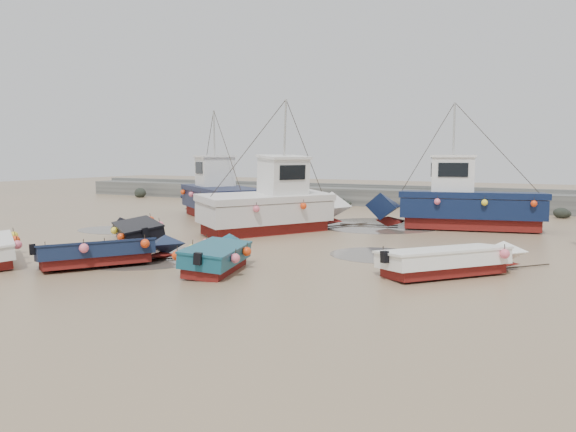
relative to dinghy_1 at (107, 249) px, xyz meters
name	(u,v)px	position (x,y,z in m)	size (l,w,h in m)	color
ground	(243,258)	(3.22, 3.35, -0.55)	(120.00, 120.00, 0.00)	#967859
seawall	(414,198)	(3.27, 25.34, 0.08)	(60.00, 4.92, 1.50)	slate
puddle_a	(141,257)	(-0.12, 1.73, -0.54)	(5.17, 5.17, 0.01)	#554E46
puddle_b	(379,255)	(7.35, 6.19, -0.54)	(3.68, 3.68, 0.01)	#554E46
puddle_c	(113,230)	(-6.48, 6.56, -0.54)	(3.69, 3.69, 0.01)	#554E46
puddle_d	(378,225)	(4.38, 14.53, -0.54)	(6.47, 6.47, 0.01)	#554E46
dinghy_1	(107,249)	(0.00, 0.00, 0.00)	(3.95, 5.42, 1.43)	maroon
dinghy_2	(219,252)	(3.68, 1.23, 0.01)	(2.39, 5.25, 1.43)	maroon
dinghy_3	(454,258)	(10.52, 4.04, -0.01)	(4.68, 5.36, 1.43)	maroon
dinghy_4	(138,229)	(-2.79, 4.42, 0.00)	(5.38, 4.37, 1.43)	maroon
cabin_boat_0	(217,195)	(-5.09, 13.44, 0.77)	(9.49, 7.68, 6.22)	maroon
cabin_boat_1	(277,204)	(1.00, 9.75, 0.81)	(5.57, 8.91, 6.22)	maroon
cabin_boat_2	(458,202)	(8.35, 15.06, 0.80)	(10.01, 4.24, 6.22)	maroon
person	(213,223)	(-3.71, 11.07, -0.55)	(0.61, 0.40, 1.67)	#161733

